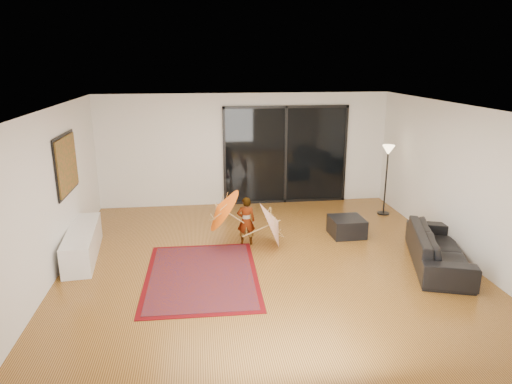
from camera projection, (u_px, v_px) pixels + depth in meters
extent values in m
plane|color=#A46C2D|center=(266.00, 262.00, 8.07)|extent=(7.00, 7.00, 0.00)
plane|color=white|center=(267.00, 108.00, 7.32)|extent=(7.00, 7.00, 0.00)
plane|color=silver|center=(245.00, 150.00, 11.03)|extent=(7.00, 0.00, 7.00)
plane|color=silver|center=(321.00, 287.00, 4.36)|extent=(7.00, 0.00, 7.00)
plane|color=silver|center=(50.00, 196.00, 7.27)|extent=(0.00, 7.00, 7.00)
plane|color=silver|center=(460.00, 182.00, 8.12)|extent=(0.00, 7.00, 7.00)
cube|color=black|center=(286.00, 155.00, 11.16)|extent=(3.00, 0.04, 2.40)
cube|color=black|center=(287.00, 107.00, 10.82)|extent=(3.06, 0.06, 0.06)
cube|color=black|center=(285.00, 201.00, 11.47)|extent=(3.06, 0.06, 0.06)
cube|color=black|center=(286.00, 155.00, 11.15)|extent=(0.06, 0.06, 2.40)
cube|color=black|center=(66.00, 164.00, 8.14)|extent=(0.02, 1.28, 1.08)
cube|color=#224C1E|center=(67.00, 164.00, 8.14)|extent=(0.03, 1.18, 0.98)
cube|color=white|center=(83.00, 243.00, 8.22)|extent=(0.65, 1.93, 0.53)
cube|color=#424244|center=(79.00, 255.00, 7.97)|extent=(0.36, 0.36, 0.33)
cube|color=#56070B|center=(202.00, 276.00, 7.55)|extent=(1.88, 2.59, 0.01)
cube|color=maroon|center=(202.00, 275.00, 7.55)|extent=(1.72, 2.43, 0.02)
imported|color=black|center=(439.00, 248.00, 7.88)|extent=(1.45, 2.28, 0.62)
cube|color=black|center=(347.00, 227.00, 9.25)|extent=(0.67, 0.67, 0.37)
cylinder|color=black|center=(383.00, 213.00, 10.60)|extent=(0.28, 0.28, 0.03)
cylinder|color=black|center=(386.00, 183.00, 10.39)|extent=(0.04, 0.04, 1.48)
cone|color=#FFD899|center=(388.00, 150.00, 10.18)|extent=(0.28, 0.28, 0.22)
imported|color=#999999|center=(246.00, 221.00, 8.74)|extent=(0.36, 0.24, 0.95)
cone|color=#EE5C0C|center=(217.00, 210.00, 8.55)|extent=(0.67, 0.91, 0.83)
cylinder|color=#AA8749|center=(218.00, 227.00, 8.64)|extent=(0.42, 0.02, 0.31)
cylinder|color=#AA8749|center=(217.00, 205.00, 8.52)|extent=(0.05, 0.02, 0.05)
cone|color=silver|center=(278.00, 221.00, 8.66)|extent=(0.53, 0.92, 0.92)
cylinder|color=#AA8749|center=(278.00, 239.00, 8.76)|extent=(0.52, 0.02, 0.23)
cylinder|color=#AA8749|center=(278.00, 215.00, 8.63)|extent=(0.06, 0.02, 0.04)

